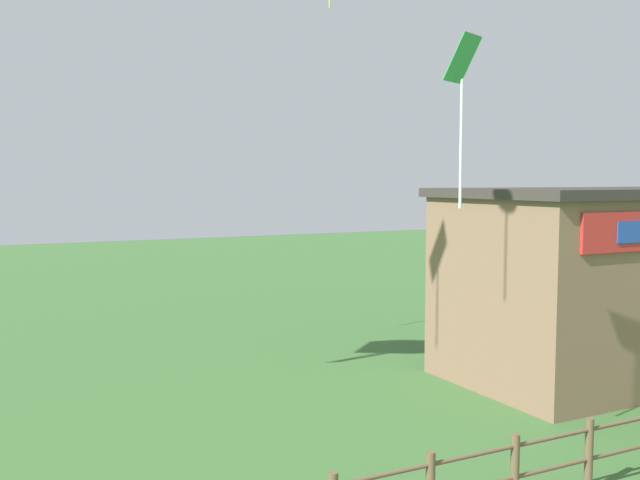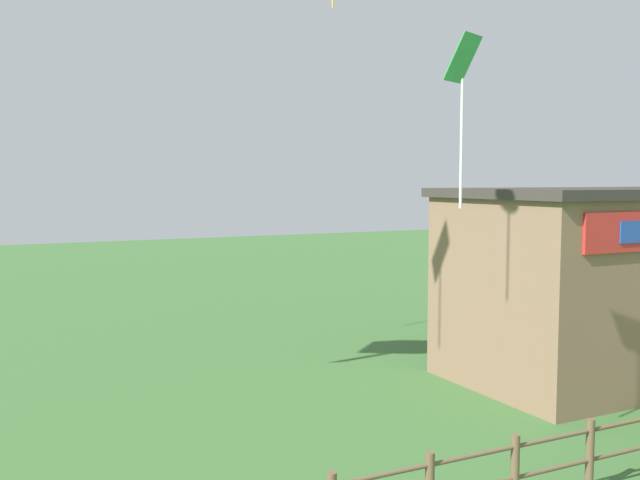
# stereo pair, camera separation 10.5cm
# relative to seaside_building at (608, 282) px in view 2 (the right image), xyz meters

# --- Properties ---
(seaside_building) EXTENTS (8.57, 5.10, 5.06)m
(seaside_building) POSITION_rel_seaside_building_xyz_m (0.00, 0.00, 0.00)
(seaside_building) COLOR #84664C
(seaside_building) RESTS_ON ground_plane
(kite_green_diamond) EXTENTS (0.71, 0.61, 2.83)m
(kite_green_diamond) POSITION_rel_seaside_building_xyz_m (-7.99, -3.96, 4.23)
(kite_green_diamond) COLOR green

